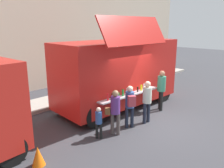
{
  "coord_description": "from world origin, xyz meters",
  "views": [
    {
      "loc": [
        -6.99,
        -4.67,
        3.69
      ],
      "look_at": [
        -0.41,
        1.79,
        1.3
      ],
      "focal_mm": 36.42,
      "sensor_mm": 36.0,
      "label": 1
    }
  ],
  "objects_px": {
    "traffic_cone_orange": "(38,156)",
    "customer_extra_browsing": "(161,87)",
    "food_truck_main": "(118,72)",
    "customer_rear_waiting": "(115,109)",
    "customer_mid_with_backpack": "(130,103)",
    "child_near_queue": "(99,120)",
    "customer_front_ordering": "(147,98)",
    "trash_bin": "(138,75)"
  },
  "relations": [
    {
      "from": "traffic_cone_orange",
      "to": "customer_extra_browsing",
      "type": "xyz_separation_m",
      "value": [
        5.91,
        -0.04,
        0.79
      ]
    },
    {
      "from": "food_truck_main",
      "to": "traffic_cone_orange",
      "type": "distance_m",
      "value": 5.34
    },
    {
      "from": "traffic_cone_orange",
      "to": "customer_rear_waiting",
      "type": "xyz_separation_m",
      "value": [
        2.75,
        -0.23,
        0.67
      ]
    },
    {
      "from": "customer_mid_with_backpack",
      "to": "child_near_queue",
      "type": "height_order",
      "value": "customer_mid_with_backpack"
    },
    {
      "from": "customer_rear_waiting",
      "to": "customer_front_ordering",
      "type": "bearing_deg",
      "value": -36.72
    },
    {
      "from": "trash_bin",
      "to": "customer_extra_browsing",
      "type": "bearing_deg",
      "value": -130.97
    },
    {
      "from": "food_truck_main",
      "to": "customer_rear_waiting",
      "type": "height_order",
      "value": "food_truck_main"
    },
    {
      "from": "traffic_cone_orange",
      "to": "customer_mid_with_backpack",
      "type": "xyz_separation_m",
      "value": [
        3.52,
        -0.25,
        0.7
      ]
    },
    {
      "from": "trash_bin",
      "to": "customer_mid_with_backpack",
      "type": "relative_size",
      "value": 0.56
    },
    {
      "from": "food_truck_main",
      "to": "customer_rear_waiting",
      "type": "relative_size",
      "value": 3.72
    },
    {
      "from": "trash_bin",
      "to": "customer_rear_waiting",
      "type": "height_order",
      "value": "customer_rear_waiting"
    },
    {
      "from": "customer_front_ordering",
      "to": "customer_mid_with_backpack",
      "type": "bearing_deg",
      "value": 83.32
    },
    {
      "from": "customer_extra_browsing",
      "to": "food_truck_main",
      "type": "bearing_deg",
      "value": -13.87
    },
    {
      "from": "customer_rear_waiting",
      "to": "child_near_queue",
      "type": "distance_m",
      "value": 0.67
    },
    {
      "from": "customer_extra_browsing",
      "to": "customer_mid_with_backpack",
      "type": "bearing_deg",
      "value": 49.84
    },
    {
      "from": "customer_front_ordering",
      "to": "customer_rear_waiting",
      "type": "height_order",
      "value": "customer_front_ordering"
    },
    {
      "from": "food_truck_main",
      "to": "child_near_queue",
      "type": "relative_size",
      "value": 5.37
    },
    {
      "from": "customer_rear_waiting",
      "to": "child_near_queue",
      "type": "bearing_deg",
      "value": 132.65
    },
    {
      "from": "customer_rear_waiting",
      "to": "customer_extra_browsing",
      "type": "bearing_deg",
      "value": -26.47
    },
    {
      "from": "customer_front_ordering",
      "to": "customer_mid_with_backpack",
      "type": "distance_m",
      "value": 0.83
    },
    {
      "from": "trash_bin",
      "to": "traffic_cone_orange",
      "type": "bearing_deg",
      "value": -157.21
    },
    {
      "from": "trash_bin",
      "to": "customer_extra_browsing",
      "type": "distance_m",
      "value": 5.29
    },
    {
      "from": "customer_mid_with_backpack",
      "to": "child_near_queue",
      "type": "bearing_deg",
      "value": 115.07
    },
    {
      "from": "trash_bin",
      "to": "child_near_queue",
      "type": "bearing_deg",
      "value": -151.02
    },
    {
      "from": "customer_mid_with_backpack",
      "to": "food_truck_main",
      "type": "bearing_deg",
      "value": -3.16
    },
    {
      "from": "customer_front_ordering",
      "to": "customer_rear_waiting",
      "type": "relative_size",
      "value": 1.04
    },
    {
      "from": "traffic_cone_orange",
      "to": "customer_front_ordering",
      "type": "height_order",
      "value": "customer_front_ordering"
    },
    {
      "from": "food_truck_main",
      "to": "traffic_cone_orange",
      "type": "bearing_deg",
      "value": -159.25
    },
    {
      "from": "trash_bin",
      "to": "customer_front_ordering",
      "type": "relative_size",
      "value": 0.54
    },
    {
      "from": "traffic_cone_orange",
      "to": "trash_bin",
      "type": "height_order",
      "value": "trash_bin"
    },
    {
      "from": "food_truck_main",
      "to": "customer_rear_waiting",
      "type": "distance_m",
      "value": 2.92
    },
    {
      "from": "customer_mid_with_backpack",
      "to": "traffic_cone_orange",
      "type": "bearing_deg",
      "value": 119.46
    },
    {
      "from": "child_near_queue",
      "to": "customer_front_ordering",
      "type": "bearing_deg",
      "value": -41.3
    },
    {
      "from": "trash_bin",
      "to": "customer_mid_with_backpack",
      "type": "bearing_deg",
      "value": -144.38
    },
    {
      "from": "customer_rear_waiting",
      "to": "child_near_queue",
      "type": "height_order",
      "value": "customer_rear_waiting"
    },
    {
      "from": "trash_bin",
      "to": "child_near_queue",
      "type": "height_order",
      "value": "child_near_queue"
    },
    {
      "from": "customer_mid_with_backpack",
      "to": "customer_rear_waiting",
      "type": "relative_size",
      "value": 1.0
    },
    {
      "from": "food_truck_main",
      "to": "child_near_queue",
      "type": "distance_m",
      "value": 3.35
    },
    {
      "from": "customer_front_ordering",
      "to": "food_truck_main",
      "type": "bearing_deg",
      "value": -10.69
    },
    {
      "from": "traffic_cone_orange",
      "to": "child_near_queue",
      "type": "xyz_separation_m",
      "value": [
        2.17,
        -0.05,
        0.39
      ]
    },
    {
      "from": "food_truck_main",
      "to": "trash_bin",
      "type": "xyz_separation_m",
      "value": [
        4.45,
        2.32,
        -1.21
      ]
    },
    {
      "from": "customer_mid_with_backpack",
      "to": "customer_extra_browsing",
      "type": "bearing_deg",
      "value": -51.45
    }
  ]
}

